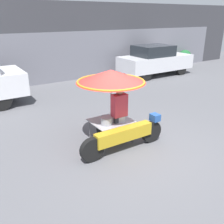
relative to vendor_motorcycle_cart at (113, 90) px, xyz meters
The scene contains 6 objects.
ground_plane 1.56m from the vendor_motorcycle_cart, 63.13° to the right, with size 36.00×36.00×0.00m, color #56565B.
shopfront_building 7.90m from the vendor_motorcycle_cart, 88.01° to the left, with size 28.00×2.06×3.78m.
vendor_motorcycle_cart is the anchor object (origin of this frame).
vendor_person 0.60m from the vendor_motorcycle_cart, 36.61° to the right, with size 0.38×0.22×1.54m.
parked_car 8.32m from the vendor_motorcycle_cart, 40.94° to the left, with size 4.13×1.74×1.64m.
potted_plant 11.69m from the vendor_motorcycle_cart, 33.34° to the left, with size 0.83×0.83×1.05m.
Camera 1 is at (-3.46, -4.37, 3.14)m, focal length 40.00 mm.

